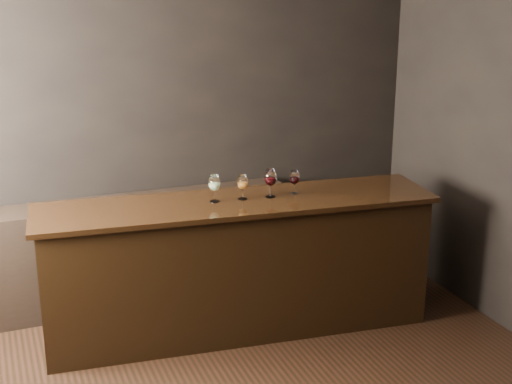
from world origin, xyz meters
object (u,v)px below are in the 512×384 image
object	(u,v)px
glass_amber	(243,183)
glass_red_b	(294,178)
glass_red_a	(270,178)
bar_counter	(238,268)
back_bar_shelf	(144,249)
glass_white	(214,184)

from	to	relation	value
glass_amber	glass_red_b	xyz separation A→B (m)	(0.42, -0.01, -0.00)
glass_amber	glass_red_a	xyz separation A→B (m)	(0.22, -0.02, 0.02)
bar_counter	glass_red_b	xyz separation A→B (m)	(0.47, 0.01, 0.68)
glass_red_a	glass_red_b	distance (m)	0.21
back_bar_shelf	glass_red_a	xyz separation A→B (m)	(0.83, -0.80, 0.75)
back_bar_shelf	glass_red_a	bearing A→B (deg)	-44.03
glass_amber	glass_red_b	size ratio (longest dim) A/B	1.02
back_bar_shelf	glass_red_a	world-z (taller)	glass_red_a
glass_red_a	glass_red_b	size ratio (longest dim) A/B	1.17
back_bar_shelf	glass_amber	size ratio (longest dim) A/B	13.34
bar_counter	glass_red_a	distance (m)	0.75
glass_amber	glass_red_a	size ratio (longest dim) A/B	0.87
glass_red_a	bar_counter	bearing A→B (deg)	179.11
glass_red_a	glass_amber	bearing A→B (deg)	173.94
glass_red_b	glass_amber	bearing A→B (deg)	178.23
glass_white	glass_red_a	distance (m)	0.43
glass_red_a	glass_red_b	xyz separation A→B (m)	(0.20, 0.01, -0.02)
back_bar_shelf	glass_red_a	distance (m)	1.38
back_bar_shelf	glass_red_b	distance (m)	1.49
glass_red_a	glass_white	bearing A→B (deg)	174.37
back_bar_shelf	bar_counter	bearing A→B (deg)	-54.92
bar_counter	glass_red_b	size ratio (longest dim) A/B	15.76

